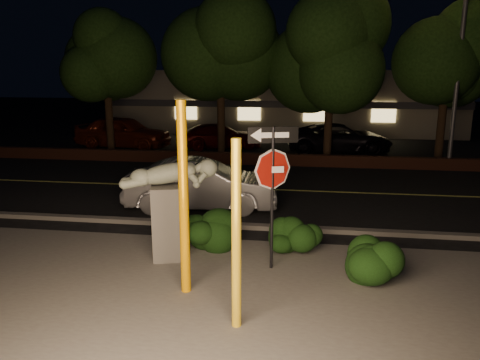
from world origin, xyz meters
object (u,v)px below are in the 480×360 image
(signpost, at_px, (273,170))
(parked_car_red, at_px, (123,132))
(streetlight, at_px, (457,35))
(parked_car_darkred, at_px, (220,136))
(yellow_pole_left, at_px, (184,200))
(yellow_pole_right, at_px, (236,237))
(parked_car_dark, at_px, (339,138))
(sculpture, at_px, (168,199))
(silver_sedan, at_px, (201,185))

(signpost, bearing_deg, parked_car_red, 105.86)
(streetlight, relative_size, parked_car_darkred, 2.05)
(yellow_pole_left, relative_size, yellow_pole_right, 1.16)
(yellow_pole_left, height_order, parked_car_dark, yellow_pole_left)
(yellow_pole_right, distance_m, sculpture, 3.18)
(yellow_pole_left, xyz_separation_m, yellow_pole_right, (1.12, -1.08, -0.24))
(parked_car_darkred, relative_size, parked_car_dark, 0.85)
(sculpture, relative_size, parked_car_red, 0.44)
(silver_sedan, bearing_deg, streetlight, -57.39)
(sculpture, height_order, parked_car_dark, sculpture)
(parked_car_red, bearing_deg, yellow_pole_left, -148.38)
(yellow_pole_right, xyz_separation_m, parked_car_darkred, (-3.50, 17.18, -0.91))
(streetlight, relative_size, parked_car_red, 1.80)
(yellow_pole_left, height_order, parked_car_darkred, yellow_pole_left)
(yellow_pole_left, relative_size, streetlight, 0.40)
(parked_car_darkred, bearing_deg, yellow_pole_right, 170.44)
(parked_car_darkred, distance_m, parked_car_dark, 6.14)
(streetlight, distance_m, parked_car_dark, 7.14)
(yellow_pole_right, distance_m, silver_sedan, 6.73)
(parked_car_dark, bearing_deg, yellow_pole_right, 166.61)
(yellow_pole_right, xyz_separation_m, silver_sedan, (-2.03, 6.37, -0.81))
(silver_sedan, relative_size, parked_car_dark, 0.87)
(parked_car_darkred, height_order, parked_car_dark, parked_car_dark)
(sculpture, relative_size, streetlight, 0.25)
(parked_car_red, bearing_deg, parked_car_dark, -82.24)
(yellow_pole_left, xyz_separation_m, streetlight, (7.83, 12.26, 3.58))
(streetlight, distance_m, parked_car_red, 16.23)
(streetlight, height_order, silver_sedan, streetlight)
(streetlight, height_order, parked_car_dark, streetlight)
(sculpture, xyz_separation_m, parked_car_darkred, (-1.63, 14.61, -0.73))
(silver_sedan, relative_size, parked_car_red, 0.89)
(silver_sedan, bearing_deg, yellow_pole_left, -176.18)
(signpost, relative_size, parked_car_darkred, 0.68)
(yellow_pole_right, height_order, parked_car_red, yellow_pole_right)
(yellow_pole_left, height_order, yellow_pole_right, yellow_pole_left)
(silver_sedan, distance_m, parked_car_dark, 11.51)
(silver_sedan, bearing_deg, parked_car_darkred, 1.77)
(streetlight, bearing_deg, parked_car_red, 177.33)
(signpost, bearing_deg, parked_car_darkred, 88.33)
(yellow_pole_left, height_order, silver_sedan, yellow_pole_left)
(streetlight, bearing_deg, parked_car_darkred, 168.54)
(yellow_pole_left, height_order, parked_car_red, yellow_pole_left)
(silver_sedan, xyz_separation_m, parked_car_darkred, (-1.46, 10.81, -0.10))
(yellow_pole_left, xyz_separation_m, parked_car_darkred, (-2.37, 16.10, -1.15))
(yellow_pole_right, height_order, signpost, yellow_pole_right)
(yellow_pole_right, xyz_separation_m, sculpture, (-1.87, 2.57, -0.18))
(signpost, relative_size, parked_car_red, 0.60)
(signpost, height_order, silver_sedan, signpost)
(streetlight, bearing_deg, signpost, -110.78)
(parked_car_darkred, bearing_deg, yellow_pole_left, 167.32)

